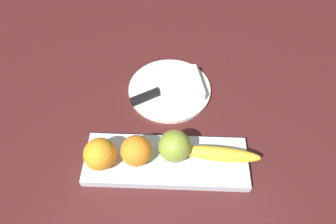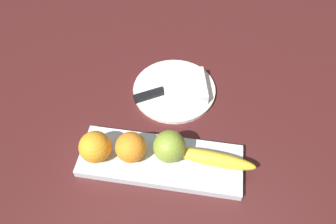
% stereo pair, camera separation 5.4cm
% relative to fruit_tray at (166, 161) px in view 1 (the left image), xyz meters
% --- Properties ---
extents(ground_plane, '(2.40, 2.40, 0.00)m').
position_rel_fruit_tray_xyz_m(ground_plane, '(0.04, 0.03, -0.01)').
color(ground_plane, '#471C1C').
extents(fruit_tray, '(0.39, 0.13, 0.02)m').
position_rel_fruit_tray_xyz_m(fruit_tray, '(0.00, 0.00, 0.00)').
color(fruit_tray, silver).
rests_on(fruit_tray, ground_plane).
extents(apple, '(0.08, 0.08, 0.08)m').
position_rel_fruit_tray_xyz_m(apple, '(0.02, 0.01, 0.05)').
color(apple, olive).
rests_on(apple, fruit_tray).
extents(banana, '(0.20, 0.05, 0.04)m').
position_rel_fruit_tray_xyz_m(banana, '(0.12, 0.01, 0.03)').
color(banana, yellow).
rests_on(banana, fruit_tray).
extents(orange_near_apple, '(0.07, 0.07, 0.07)m').
position_rel_fruit_tray_xyz_m(orange_near_apple, '(-0.07, -0.00, 0.05)').
color(orange_near_apple, orange).
rests_on(orange_near_apple, fruit_tray).
extents(orange_near_banana, '(0.08, 0.08, 0.08)m').
position_rel_fruit_tray_xyz_m(orange_near_banana, '(-0.15, -0.01, 0.05)').
color(orange_near_banana, orange).
rests_on(orange_near_banana, fruit_tray).
extents(dinner_plate, '(0.24, 0.24, 0.01)m').
position_rel_fruit_tray_xyz_m(dinner_plate, '(0.00, 0.24, -0.01)').
color(dinner_plate, white).
rests_on(dinner_plate, ground_plane).
extents(folded_napkin, '(0.14, 0.14, 0.03)m').
position_rel_fruit_tray_xyz_m(folded_napkin, '(0.03, 0.24, 0.02)').
color(folded_napkin, white).
rests_on(folded_napkin, dinner_plate).
extents(knife, '(0.17, 0.11, 0.01)m').
position_rel_fruit_tray_xyz_m(knife, '(-0.05, 0.20, 0.00)').
color(knife, silver).
rests_on(knife, dinner_plate).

